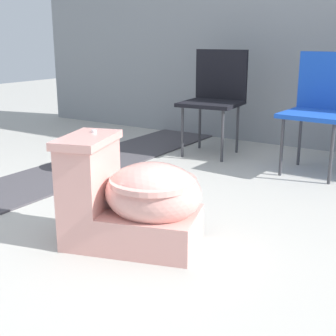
% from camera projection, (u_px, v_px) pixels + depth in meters
% --- Properties ---
extents(ground_plane, '(14.00, 14.00, 0.00)m').
position_uv_depth(ground_plane, '(138.00, 255.00, 2.08)').
color(ground_plane, '#A8A59E').
extents(gravel_strip, '(0.56, 8.00, 0.01)m').
position_uv_depth(gravel_strip, '(38.00, 182.00, 3.11)').
color(gravel_strip, '#423F44').
rests_on(gravel_strip, ground).
extents(toilet, '(0.71, 0.54, 0.52)m').
position_uv_depth(toilet, '(133.00, 200.00, 2.13)').
color(toilet, '#E09E93').
rests_on(toilet, ground).
extents(folding_chair_left, '(0.48, 0.48, 0.83)m').
position_uv_depth(folding_chair_left, '(216.00, 91.00, 3.79)').
color(folding_chair_left, black).
rests_on(folding_chair_left, ground).
extents(folding_chair_middle, '(0.46, 0.46, 0.83)m').
position_uv_depth(folding_chair_middle, '(323.00, 100.00, 3.25)').
color(folding_chair_middle, '#1947B2').
rests_on(folding_chair_middle, ground).
extents(boulder_near, '(0.31, 0.38, 0.21)m').
position_uv_depth(boulder_near, '(82.00, 155.00, 3.41)').
color(boulder_near, '#B7B2AD').
rests_on(boulder_near, ground).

